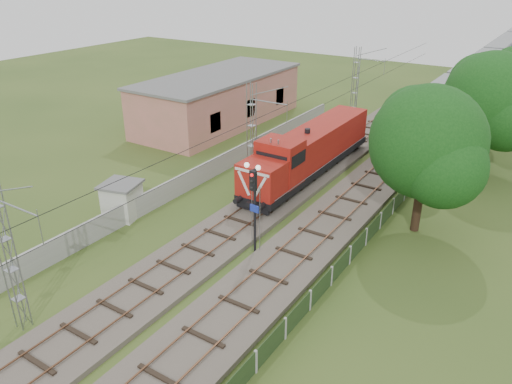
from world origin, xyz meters
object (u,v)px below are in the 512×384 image
Objects in this scene: signal_post at (254,197)px; relay_hut at (122,200)px; coach_rake at (503,49)px; locomotive at (309,151)px.

signal_post is 10.49m from relay_hut.
relay_hut is (-12.40, -74.98, -1.23)m from coach_rake.
signal_post reaches higher than locomotive.
locomotive is 62.04m from coach_rake.
signal_post is at bearing -91.73° from coach_rake.
signal_post is (-2.24, -74.19, 1.27)m from coach_rake.
relay_hut is (-7.40, -13.15, -0.97)m from locomotive.
coach_rake is 20.43× the size of signal_post.
locomotive is 12.75m from signal_post.
coach_rake is at bearing 80.61° from relay_hut.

